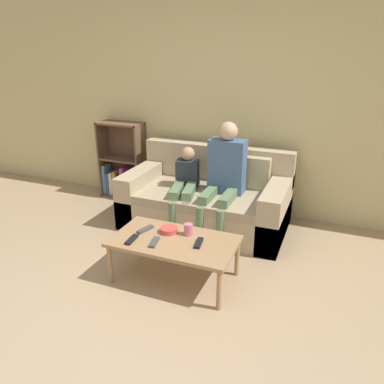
% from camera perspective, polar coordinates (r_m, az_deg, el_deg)
% --- Properties ---
extents(ground_plane, '(22.00, 22.00, 0.00)m').
position_cam_1_polar(ground_plane, '(2.94, -11.88, -19.87)').
color(ground_plane, tan).
extents(wall_back, '(12.00, 0.06, 2.60)m').
position_cam_1_polar(wall_back, '(4.51, 4.69, 13.41)').
color(wall_back, beige).
rests_on(wall_back, ground_plane).
extents(couch, '(1.79, 0.96, 0.85)m').
position_cam_1_polar(couch, '(4.24, 2.36, -1.36)').
color(couch, tan).
rests_on(couch, ground_plane).
extents(bookshelf, '(0.60, 0.28, 1.01)m').
position_cam_1_polar(bookshelf, '(5.13, -10.47, 3.54)').
color(bookshelf, brown).
rests_on(bookshelf, ground_plane).
extents(coffee_table, '(1.06, 0.59, 0.38)m').
position_cam_1_polar(coffee_table, '(3.22, -2.72, -7.81)').
color(coffee_table, '#A87F56').
rests_on(coffee_table, ground_plane).
extents(person_adult, '(0.39, 0.65, 1.20)m').
position_cam_1_polar(person_adult, '(3.96, 4.99, 3.10)').
color(person_adult, '#66845B').
rests_on(person_adult, ground_plane).
extents(person_child, '(0.37, 0.69, 0.88)m').
position_cam_1_polar(person_child, '(4.09, -1.04, 1.19)').
color(person_child, '#66845B').
rests_on(person_child, ground_plane).
extents(cup_near, '(0.08, 0.08, 0.10)m').
position_cam_1_polar(cup_near, '(3.25, -0.55, -5.72)').
color(cup_near, pink).
rests_on(cup_near, coffee_table).
extents(tv_remote_0, '(0.08, 0.18, 0.02)m').
position_cam_1_polar(tv_remote_0, '(3.15, -5.77, -7.61)').
color(tv_remote_0, '#47474C').
rests_on(tv_remote_0, coffee_table).
extents(tv_remote_1, '(0.07, 0.18, 0.02)m').
position_cam_1_polar(tv_remote_1, '(3.12, 1.03, -7.78)').
color(tv_remote_1, black).
rests_on(tv_remote_1, coffee_table).
extents(tv_remote_2, '(0.06, 0.17, 0.02)m').
position_cam_1_polar(tv_remote_2, '(3.22, -9.18, -7.15)').
color(tv_remote_2, black).
rests_on(tv_remote_2, coffee_table).
extents(tv_remote_3, '(0.10, 0.18, 0.02)m').
position_cam_1_polar(tv_remote_3, '(3.37, -7.13, -5.66)').
color(tv_remote_3, '#47474C').
rests_on(tv_remote_3, coffee_table).
extents(snack_bowl, '(0.16, 0.16, 0.05)m').
position_cam_1_polar(snack_bowl, '(3.31, -3.55, -5.79)').
color(snack_bowl, '#DB4C47').
rests_on(snack_bowl, coffee_table).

